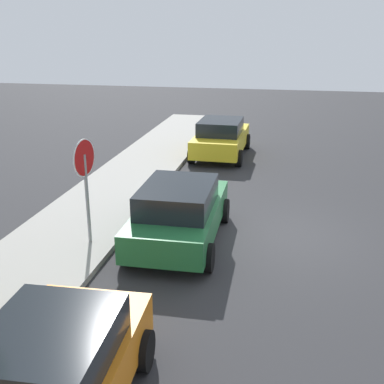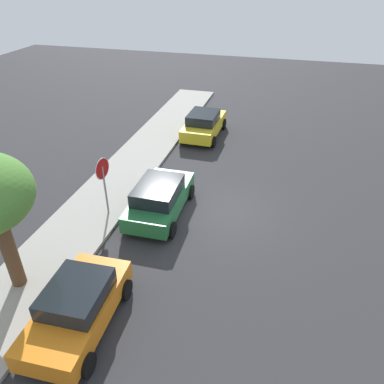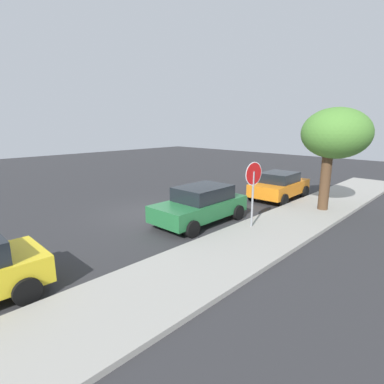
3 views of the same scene
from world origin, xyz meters
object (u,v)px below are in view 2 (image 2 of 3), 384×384
object	(u,v)px
stop_sign	(103,177)
parked_car_green	(160,198)
parked_car_orange	(77,307)
parked_car_yellow	(204,124)

from	to	relation	value
stop_sign	parked_car_green	bearing A→B (deg)	-71.14
parked_car_green	stop_sign	bearing A→B (deg)	108.86
stop_sign	parked_car_green	world-z (taller)	stop_sign
parked_car_orange	parked_car_green	bearing A→B (deg)	-3.44
stop_sign	parked_car_yellow	world-z (taller)	stop_sign
parked_car_green	parked_car_yellow	xyz separation A→B (m)	(8.37, 0.18, -0.01)
stop_sign	parked_car_orange	bearing A→B (deg)	-162.29
parked_car_orange	parked_car_yellow	bearing A→B (deg)	-0.71
parked_car_yellow	parked_car_green	bearing A→B (deg)	-178.76
stop_sign	parked_car_orange	xyz separation A→B (m)	(-5.25, -1.68, -1.09)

